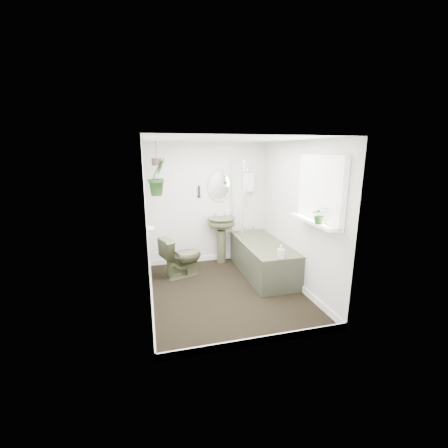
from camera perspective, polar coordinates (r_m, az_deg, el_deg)
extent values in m
cube|color=black|center=(4.84, 0.46, -12.70)|extent=(2.30, 2.80, 0.02)
cube|color=white|center=(4.33, 0.52, 15.94)|extent=(2.30, 2.80, 0.02)
cube|color=white|center=(5.79, -3.17, 3.87)|extent=(2.30, 0.02, 2.30)
cube|color=white|center=(3.15, 7.23, -4.84)|extent=(2.30, 0.02, 2.30)
cube|color=white|center=(4.29, -14.62, -0.11)|extent=(0.02, 2.80, 2.30)
cube|color=white|center=(4.87, 13.79, 1.56)|extent=(0.02, 2.80, 2.30)
cube|color=white|center=(4.81, 0.46, -12.06)|extent=(2.30, 2.80, 0.10)
cube|color=white|center=(5.87, 4.66, 7.94)|extent=(0.20, 0.10, 0.35)
ellipsoid|color=#BBB4A7|center=(5.75, -0.85, 7.35)|extent=(0.46, 0.03, 0.62)
cylinder|color=black|center=(5.67, -4.77, 6.19)|extent=(0.04, 0.04, 0.22)
cylinder|color=white|center=(5.03, -13.83, -0.96)|extent=(0.11, 0.11, 0.11)
cube|color=white|center=(4.16, 17.90, 6.23)|extent=(0.08, 1.00, 0.90)
cube|color=white|center=(4.19, 16.67, 0.53)|extent=(0.18, 1.00, 0.04)
cube|color=white|center=(4.13, 17.37, 6.23)|extent=(0.01, 0.86, 0.76)
imported|color=#43462D|center=(5.28, -8.05, -6.11)|extent=(0.80, 0.62, 0.73)
imported|color=black|center=(3.96, 17.78, 1.62)|extent=(0.25, 0.24, 0.22)
imported|color=black|center=(5.15, -12.58, 8.73)|extent=(0.43, 0.43, 0.62)
imported|color=black|center=(4.57, 10.78, -5.15)|extent=(0.12, 0.13, 0.21)
cylinder|color=#362B22|center=(5.13, -12.73, 11.49)|extent=(0.16, 0.16, 0.12)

